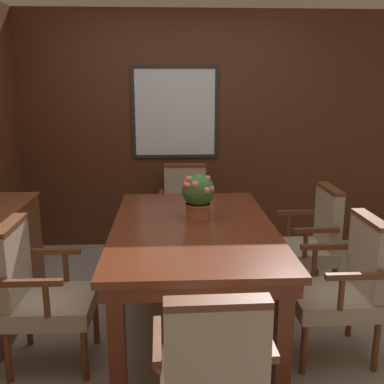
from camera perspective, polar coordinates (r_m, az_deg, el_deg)
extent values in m
plane|color=#A39E93|center=(3.37, 0.83, -17.30)|extent=(14.00, 14.00, 0.00)
cube|color=#4C2816|center=(4.77, -0.59, 7.61)|extent=(7.20, 0.06, 2.45)
cube|color=white|center=(4.70, -2.16, 10.04)|extent=(0.82, 0.01, 0.87)
cube|color=#282623|center=(4.69, -2.21, 15.59)|extent=(0.89, 0.02, 0.04)
cube|color=#282623|center=(4.75, -2.11, 4.56)|extent=(0.89, 0.02, 0.03)
cube|color=#282623|center=(4.71, -7.46, 9.95)|extent=(0.03, 0.02, 0.87)
cube|color=#282623|center=(4.73, 3.12, 10.05)|extent=(0.04, 0.02, 0.87)
cube|color=maroon|center=(2.62, -9.50, -18.27)|extent=(0.09, 0.09, 0.72)
cube|color=maroon|center=(2.67, 11.49, -17.62)|extent=(0.09, 0.09, 0.72)
cube|color=maroon|center=(4.06, -7.00, -6.18)|extent=(0.09, 0.09, 0.72)
cube|color=maroon|center=(4.10, 5.99, -5.96)|extent=(0.09, 0.09, 0.72)
cube|color=maroon|center=(3.19, 0.14, -5.71)|extent=(1.07, 1.75, 0.09)
cube|color=maroon|center=(3.17, 0.14, -4.56)|extent=(1.13, 1.81, 0.04)
cylinder|color=brown|center=(4.00, 9.41, -9.52)|extent=(0.04, 0.04, 0.33)
cylinder|color=brown|center=(3.65, 10.82, -11.96)|extent=(0.04, 0.04, 0.33)
cylinder|color=brown|center=(4.13, 15.58, -9.14)|extent=(0.04, 0.04, 0.33)
cylinder|color=brown|center=(3.79, 17.55, -11.42)|extent=(0.04, 0.04, 0.33)
cube|color=tan|center=(3.80, 13.54, -7.42)|extent=(0.52, 0.46, 0.11)
cube|color=tan|center=(3.78, 16.90, -3.21)|extent=(0.09, 0.42, 0.46)
cube|color=brown|center=(3.72, 17.16, 0.39)|extent=(0.09, 0.42, 0.03)
cylinder|color=brown|center=(3.95, 12.14, -4.05)|extent=(0.04, 0.04, 0.21)
cube|color=brown|center=(3.94, 13.29, -2.55)|extent=(0.36, 0.04, 0.04)
cylinder|color=brown|center=(3.52, 14.22, -6.40)|extent=(0.04, 0.04, 0.21)
cube|color=brown|center=(3.51, 15.51, -4.71)|extent=(0.36, 0.04, 0.04)
cylinder|color=brown|center=(4.34, -3.63, -7.49)|extent=(0.04, 0.04, 0.33)
cylinder|color=brown|center=(4.33, 1.67, -7.51)|extent=(0.04, 0.04, 0.33)
cylinder|color=brown|center=(4.76, -3.26, -5.52)|extent=(0.04, 0.04, 0.33)
cylinder|color=brown|center=(4.75, 1.55, -5.54)|extent=(0.04, 0.04, 0.33)
cube|color=tan|center=(4.47, -0.93, -3.81)|extent=(0.49, 0.53, 0.11)
cube|color=tan|center=(4.60, -0.88, 0.38)|extent=(0.42, 0.10, 0.46)
cube|color=brown|center=(4.55, -0.89, 3.38)|extent=(0.42, 0.11, 0.03)
cylinder|color=brown|center=(4.39, -4.05, -1.95)|extent=(0.04, 0.04, 0.21)
cube|color=brown|center=(4.44, -4.00, -0.37)|extent=(0.06, 0.36, 0.04)
cylinder|color=brown|center=(4.38, 2.16, -1.96)|extent=(0.04, 0.04, 0.21)
cube|color=brown|center=(4.43, 2.14, -0.38)|extent=(0.06, 0.36, 0.04)
cylinder|color=brown|center=(2.90, -13.44, -19.49)|extent=(0.04, 0.04, 0.33)
cylinder|color=brown|center=(3.23, -12.11, -15.65)|extent=(0.04, 0.04, 0.33)
cylinder|color=brown|center=(3.01, -22.34, -18.81)|extent=(0.04, 0.04, 0.33)
cylinder|color=brown|center=(3.34, -20.02, -15.24)|extent=(0.04, 0.04, 0.33)
cube|color=tan|center=(3.01, -17.30, -13.61)|extent=(0.51, 0.46, 0.11)
cube|color=tan|center=(2.95, -21.78, -8.44)|extent=(0.08, 0.42, 0.46)
cube|color=brown|center=(2.87, -22.21, -3.92)|extent=(0.09, 0.42, 0.03)
cylinder|color=brown|center=(2.72, -18.02, -12.90)|extent=(0.04, 0.04, 0.21)
cube|color=brown|center=(2.70, -19.78, -10.80)|extent=(0.36, 0.04, 0.04)
cylinder|color=brown|center=(3.14, -15.75, -9.05)|extent=(0.04, 0.04, 0.21)
cube|color=brown|center=(3.12, -17.25, -7.22)|extent=(0.36, 0.04, 0.04)
cube|color=tan|center=(1.90, 3.19, -20.40)|extent=(0.42, 0.09, 0.46)
cube|color=brown|center=(1.78, 3.30, -13.87)|extent=(0.42, 0.10, 0.03)
cylinder|color=brown|center=(2.22, 8.72, -18.92)|extent=(0.04, 0.04, 0.21)
cube|color=brown|center=(2.10, 9.31, -17.60)|extent=(0.04, 0.36, 0.04)
cylinder|color=brown|center=(2.17, -4.38, -19.57)|extent=(0.04, 0.04, 0.21)
cube|color=brown|center=(2.05, -4.44, -18.28)|extent=(0.04, 0.36, 0.04)
cylinder|color=brown|center=(3.28, 11.88, -15.15)|extent=(0.04, 0.04, 0.33)
cylinder|color=brown|center=(2.96, 14.00, -18.79)|extent=(0.04, 0.04, 0.33)
cylinder|color=brown|center=(3.43, 19.39, -14.39)|extent=(0.04, 0.04, 0.33)
cylinder|color=brown|center=(3.11, 22.31, -17.69)|extent=(0.04, 0.04, 0.33)
cube|color=tan|center=(3.08, 17.22, -12.88)|extent=(0.51, 0.46, 0.11)
cube|color=tan|center=(3.05, 21.41, -7.68)|extent=(0.08, 0.42, 0.46)
cube|color=brown|center=(2.97, 21.82, -3.29)|extent=(0.09, 0.42, 0.03)
cylinder|color=brown|center=(3.21, 15.29, -8.51)|extent=(0.04, 0.04, 0.21)
cube|color=brown|center=(3.19, 16.72, -6.67)|extent=(0.36, 0.04, 0.04)
cylinder|color=brown|center=(2.80, 18.43, -12.12)|extent=(0.04, 0.04, 0.21)
cube|color=brown|center=(2.79, 20.08, -10.01)|extent=(0.36, 0.04, 0.04)
cylinder|color=#B2603D|center=(3.31, 0.80, -2.35)|extent=(0.18, 0.18, 0.11)
cylinder|color=#B2603D|center=(3.30, 0.80, -1.60)|extent=(0.19, 0.19, 0.02)
sphere|color=#387033|center=(3.27, 0.81, 0.18)|extent=(0.24, 0.24, 0.24)
sphere|color=#F86977|center=(3.19, -0.52, 0.80)|extent=(0.04, 0.04, 0.04)
sphere|color=#F76670|center=(3.22, -0.79, 0.93)|extent=(0.05, 0.05, 0.05)
sphere|color=#DC7A72|center=(3.30, -0.76, 1.33)|extent=(0.04, 0.04, 0.04)
sphere|color=#F48471|center=(3.18, 1.89, 0.20)|extent=(0.05, 0.05, 0.05)
sphere|color=#EA6C67|center=(3.24, 1.99, 1.69)|extent=(0.05, 0.05, 0.05)
sphere|color=#E6786C|center=(3.17, 0.38, 0.90)|extent=(0.06, 0.06, 0.06)
sphere|color=#E57566|center=(3.23, -0.37, 1.60)|extent=(0.06, 0.06, 0.06)
sphere|color=#F8796A|center=(3.21, 2.51, 0.42)|extent=(0.04, 0.04, 0.04)
sphere|color=#4C422D|center=(3.47, -20.91, -5.43)|extent=(0.03, 0.03, 0.03)
sphere|color=#4C422D|center=(3.37, -21.71, -11.90)|extent=(0.03, 0.03, 0.03)
sphere|color=#4C422D|center=(3.79, -19.39, -8.77)|extent=(0.03, 0.03, 0.03)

